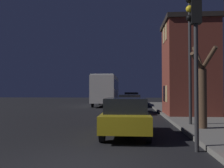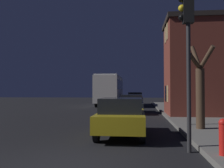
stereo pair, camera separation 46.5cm
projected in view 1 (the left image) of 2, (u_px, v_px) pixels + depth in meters
ground_plane at (79, 167)px, 5.75m from camera, size 120.00×120.00×0.00m
brick_building at (189, 67)px, 17.12m from camera, size 3.46×3.97×6.45m
streetlamp at (184, 34)px, 12.02m from camera, size 1.16×0.38×6.63m
traffic_light at (195, 38)px, 7.25m from camera, size 0.43×0.24×4.60m
bare_tree at (202, 89)px, 10.59m from camera, size 1.17×1.38×3.57m
bus at (106, 88)px, 29.55m from camera, size 2.51×9.13×3.51m
car_near_lane at (126, 116)px, 9.71m from camera, size 1.74×4.02×1.48m
car_mid_lane at (130, 104)px, 19.89m from camera, size 1.83×4.55×1.46m
car_far_lane at (131, 99)px, 29.20m from camera, size 1.75×4.46×1.60m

